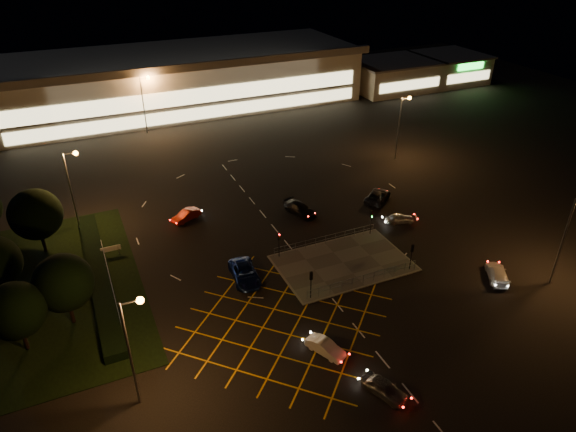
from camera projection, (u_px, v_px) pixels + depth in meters
name	position (u px, v px, depth m)	size (l,w,h in m)	color
ground	(319.00, 258.00, 57.73)	(180.00, 180.00, 0.00)	black
pedestrian_island	(343.00, 263.00, 56.83)	(14.00, 9.00, 0.12)	#4C4944
grass_verge	(49.00, 291.00, 52.52)	(18.00, 30.00, 0.08)	black
hedge	(99.00, 276.00, 54.07)	(2.00, 26.00, 1.00)	black
supermarket	(180.00, 79.00, 104.15)	(72.00, 26.50, 10.50)	beige
retail_unit_a	(392.00, 74.00, 115.21)	(18.80, 14.80, 6.35)	beige
retail_unit_b	(449.00, 67.00, 120.87)	(14.80, 14.80, 6.35)	beige
streetlight_sw	(133.00, 338.00, 37.31)	(1.78, 0.56, 10.03)	slate
streetlight_se	(569.00, 229.00, 50.64)	(1.78, 0.56, 10.03)	slate
streetlight_nw	(73.00, 180.00, 60.36)	(1.78, 0.56, 10.03)	slate
streetlight_ne	(402.00, 119.00, 78.99)	(1.78, 0.56, 10.03)	slate
streetlight_far_left	(145.00, 97.00, 89.08)	(1.78, 0.56, 10.03)	slate
streetlight_far_right	(341.00, 71.00, 104.87)	(1.78, 0.56, 10.03)	slate
signal_sw	(311.00, 279.00, 50.39)	(0.28, 0.30, 3.15)	black
signal_se	(412.00, 252.00, 54.65)	(0.28, 0.30, 3.15)	black
signal_nw	(279.00, 240.00, 56.72)	(0.28, 0.30, 3.15)	black
signal_ne	(372.00, 218.00, 60.98)	(0.28, 0.30, 3.15)	black
tree_a	(15.00, 311.00, 43.35)	(5.04, 5.04, 6.86)	black
tree_c	(36.00, 214.00, 56.42)	(5.76, 5.76, 7.84)	black
tree_e	(63.00, 283.00, 46.19)	(5.40, 5.40, 7.35)	black
car_near_silver	(385.00, 388.00, 40.78)	(1.58, 3.92, 1.33)	#B9BCC1
car_queue_white	(325.00, 347.00, 44.78)	(1.30, 3.72, 1.23)	silver
car_left_blue	(245.00, 273.00, 53.99)	(2.57, 5.58, 1.55)	#0D1B51
car_far_dkgrey	(300.00, 209.00, 66.26)	(2.00, 4.92, 1.43)	black
car_right_silver	(400.00, 218.00, 64.32)	(1.44, 3.57, 1.22)	silver
car_circ_red	(186.00, 215.00, 64.89)	(1.38, 3.96, 1.30)	maroon
car_east_grey	(378.00, 196.00, 69.38)	(2.37, 5.15, 1.43)	black
car_approach_white	(497.00, 273.00, 54.16)	(1.86, 4.57, 1.33)	silver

